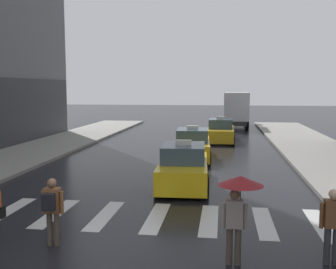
% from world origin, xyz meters
% --- Properties ---
extents(ground_plane, '(160.00, 160.00, 0.00)m').
position_xyz_m(ground_plane, '(0.00, 0.00, 0.00)').
color(ground_plane, black).
extents(crosswalk_markings, '(11.30, 2.80, 0.01)m').
position_xyz_m(crosswalk_markings, '(-0.00, 3.00, 0.00)').
color(crosswalk_markings, silver).
rests_on(crosswalk_markings, ground).
extents(taxi_lead, '(2.09, 4.61, 1.80)m').
position_xyz_m(taxi_lead, '(1.19, 6.90, 0.72)').
color(taxi_lead, yellow).
rests_on(taxi_lead, ground).
extents(taxi_second, '(2.10, 4.62, 1.80)m').
position_xyz_m(taxi_second, '(1.09, 12.79, 0.72)').
color(taxi_second, gold).
rests_on(taxi_second, ground).
extents(taxi_third, '(1.98, 4.57, 1.80)m').
position_xyz_m(taxi_third, '(2.54, 19.89, 0.72)').
color(taxi_third, gold).
rests_on(taxi_third, ground).
extents(box_truck, '(2.43, 7.59, 3.35)m').
position_xyz_m(box_truck, '(3.96, 30.33, 1.85)').
color(box_truck, '#2D2D2D').
rests_on(box_truck, ground).
extents(pedestrian_with_umbrella, '(0.96, 0.96, 1.94)m').
position_xyz_m(pedestrian_with_umbrella, '(3.00, 0.17, 1.52)').
color(pedestrian_with_umbrella, '#473D33').
rests_on(pedestrian_with_umbrella, ground).
extents(pedestrian_with_backpack, '(0.55, 0.43, 1.65)m').
position_xyz_m(pedestrian_with_backpack, '(-1.32, 0.57, 0.97)').
color(pedestrian_with_backpack, '#473D33').
rests_on(pedestrian_with_backpack, ground).
extents(pedestrian_plain_coat, '(0.55, 0.24, 1.65)m').
position_xyz_m(pedestrian_plain_coat, '(5.00, 0.45, 0.94)').
color(pedestrian_plain_coat, '#333338').
rests_on(pedestrian_plain_coat, ground).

